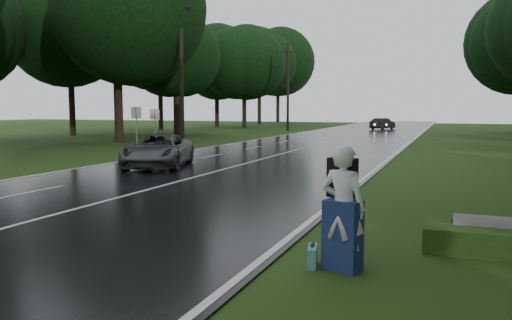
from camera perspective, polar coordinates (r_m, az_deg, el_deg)
The scene contains 15 objects.
ground at distance 13.12m, azimuth -20.77°, elevation -5.68°, with size 160.00×160.00×0.00m, color #223D12.
road at distance 30.86m, azimuth 4.88°, elevation 1.19°, with size 12.00×140.00×0.04m, color black.
lane_center at distance 30.86m, azimuth 4.88°, elevation 1.24°, with size 0.12×140.00×0.01m, color silver.
grey_car at distance 21.89m, azimuth -11.00°, elevation 1.06°, with size 2.32×5.04×1.40m, color #484B4D.
far_car at distance 60.83m, azimuth 14.13°, elevation 3.99°, with size 1.39×3.98×1.31m, color black.
hitchhiker at distance 8.05m, azimuth 9.81°, elevation -5.84°, with size 0.83×0.78×1.99m.
suitcase at distance 8.31m, azimuth 6.40°, elevation -10.78°, with size 0.14×0.47×0.33m, color teal.
culvert at distance 10.20m, azimuth 24.73°, elevation -9.10°, with size 0.61×0.61×1.22m, color slate.
utility_pole_mid at distance 34.87m, azimuth -8.30°, elevation 1.66°, with size 1.80×0.28×10.24m, color black, non-canonical shape.
utility_pole_far at distance 56.63m, azimuth 3.60°, elevation 3.32°, with size 1.80×0.28×9.68m, color black, non-canonical shape.
road_sign_a at distance 28.06m, azimuth -13.29°, elevation 0.54°, with size 0.63×0.10×2.61m, color white, non-canonical shape.
road_sign_b at distance 29.56m, azimuth -11.29°, elevation 0.85°, with size 0.60×0.10×2.48m, color white, non-canonical shape.
tree_left_d at distance 38.99m, azimuth -15.19°, elevation 1.96°, with size 10.61×10.61×16.58m, color black, non-canonical shape.
tree_left_e at distance 47.87m, azimuth -8.88°, elevation 2.79°, with size 8.59×8.59×13.42m, color black, non-canonical shape.
tree_left_f at distance 64.10m, azimuth -1.33°, elevation 3.63°, with size 9.02×9.02×14.10m, color black, non-canonical shape.
Camera 1 is at (8.67, -9.51, 2.55)m, focal length 35.38 mm.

